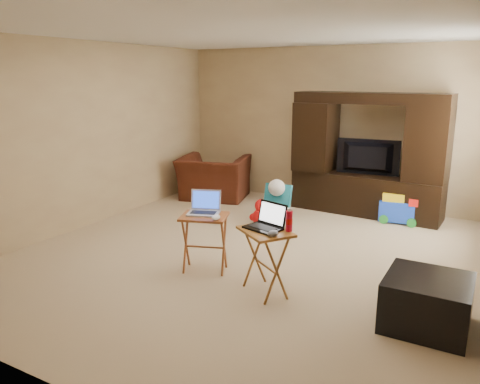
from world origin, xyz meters
The scene contains 19 objects.
floor centered at (0.00, 0.00, 0.00)m, with size 5.50×5.50×0.00m, color #D0B690.
ceiling centered at (0.00, 0.00, 2.50)m, with size 5.50×5.50×0.00m, color silver.
wall_back centered at (0.00, 2.75, 1.25)m, with size 5.00×5.00×0.00m, color tan.
wall_front centered at (0.00, -2.75, 1.25)m, with size 5.00×5.00×0.00m, color tan.
wall_left centered at (-2.50, 0.00, 1.25)m, with size 5.50×5.50×0.00m, color tan.
entertainment_center centered at (0.75, 2.36, 0.90)m, with size 2.21×0.55×1.81m, color black.
television centered at (0.75, 2.32, 0.87)m, with size 0.92×0.12×0.53m, color black.
recliner centered at (-1.75, 2.03, 0.36)m, with size 1.10×0.96×0.72m, color #40150D.
child_rocker centered at (-0.31, 1.33, 0.26)m, with size 0.39×0.45×0.53m, color #176A7E, non-canonical shape.
plush_toy centered at (-0.35, 1.04, 0.20)m, with size 0.35×0.29×0.39m, color red, non-canonical shape.
push_toy centered at (1.31, 2.16, 0.22)m, with size 0.59×0.42×0.44m, color blue, non-canonical shape.
ottoman centered at (2.05, -0.70, 0.21)m, with size 0.67×0.67×0.43m, color black.
tray_table_left centered at (-0.19, -0.63, 0.31)m, with size 0.48×0.38×0.62m, color brown.
tray_table_right centered at (0.61, -0.80, 0.32)m, with size 0.49×0.39×0.63m, color #A06126.
laptop_left centered at (-0.22, -0.60, 0.74)m, with size 0.32×0.27×0.24m, color #A6A7AB.
laptop_right centered at (0.57, -0.78, 0.75)m, with size 0.33×0.27×0.24m, color black.
mouse_left centered at (0.00, -0.70, 0.64)m, with size 0.08×0.13×0.05m, color silver.
mouse_right centered at (0.74, -0.92, 0.66)m, with size 0.08×0.13×0.05m, color #3F3E43.
water_bottle centered at (0.81, -0.72, 0.73)m, with size 0.06×0.06×0.20m, color red.
Camera 1 is at (2.42, -4.54, 2.03)m, focal length 35.00 mm.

